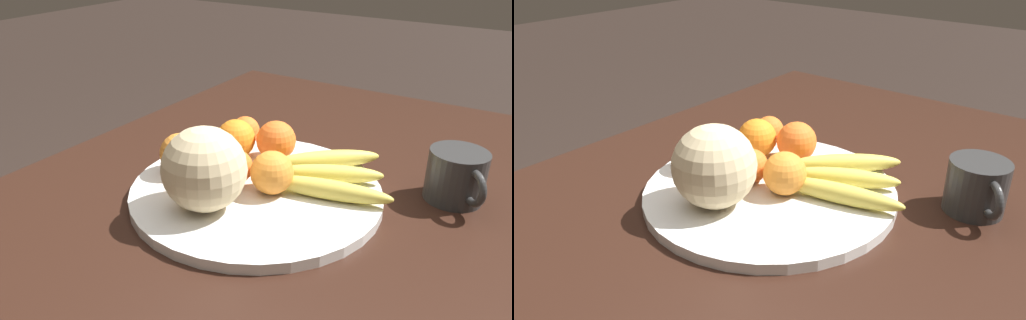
% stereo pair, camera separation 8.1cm
% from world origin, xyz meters
% --- Properties ---
extents(kitchen_table, '(1.37, 0.95, 0.75)m').
position_xyz_m(kitchen_table, '(0.00, 0.00, 0.65)').
color(kitchen_table, black).
rests_on(kitchen_table, ground_plane).
extents(fruit_bowl, '(0.42, 0.42, 0.02)m').
position_xyz_m(fruit_bowl, '(0.03, 0.05, 0.76)').
color(fruit_bowl, white).
rests_on(fruit_bowl, kitchen_table).
extents(melon, '(0.13, 0.13, 0.13)m').
position_xyz_m(melon, '(-0.07, 0.08, 0.84)').
color(melon, beige).
rests_on(melon, fruit_bowl).
extents(banana_bunch, '(0.21, 0.24, 0.03)m').
position_xyz_m(banana_bunch, '(0.11, -0.05, 0.79)').
color(banana_bunch, brown).
rests_on(banana_bunch, fruit_bowl).
extents(orange_front_left, '(0.07, 0.07, 0.07)m').
position_xyz_m(orange_front_left, '(0.14, 0.07, 0.81)').
color(orange_front_left, orange).
rests_on(orange_front_left, fruit_bowl).
extents(orange_front_right, '(0.06, 0.06, 0.06)m').
position_xyz_m(orange_front_right, '(0.03, 0.08, 0.80)').
color(orange_front_right, orange).
rests_on(orange_front_right, fruit_bowl).
extents(orange_mid_center, '(0.07, 0.07, 0.07)m').
position_xyz_m(orange_mid_center, '(0.11, 0.14, 0.81)').
color(orange_mid_center, orange).
rests_on(orange_mid_center, fruit_bowl).
extents(orange_back_left, '(0.07, 0.07, 0.07)m').
position_xyz_m(orange_back_left, '(0.03, 0.02, 0.81)').
color(orange_back_left, orange).
rests_on(orange_back_left, fruit_bowl).
extents(orange_back_right, '(0.07, 0.07, 0.07)m').
position_xyz_m(orange_back_right, '(0.01, 0.19, 0.81)').
color(orange_back_right, orange).
rests_on(orange_back_right, fruit_bowl).
extents(orange_top_small, '(0.06, 0.06, 0.06)m').
position_xyz_m(orange_top_small, '(0.17, 0.16, 0.80)').
color(orange_top_small, orange).
rests_on(orange_top_small, fruit_bowl).
extents(ceramic_mug, '(0.11, 0.11, 0.09)m').
position_xyz_m(ceramic_mug, '(0.20, -0.24, 0.80)').
color(ceramic_mug, '#2D2D2D').
rests_on(ceramic_mug, kitchen_table).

